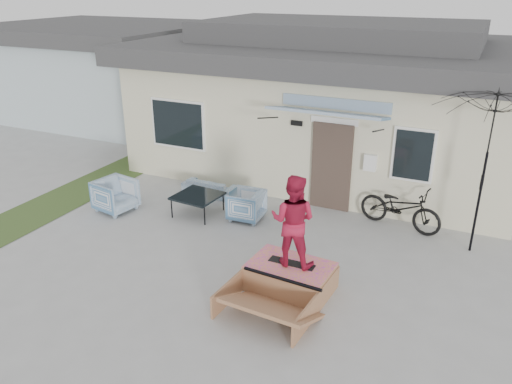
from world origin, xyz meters
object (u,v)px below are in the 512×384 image
at_px(armchair_right, 246,204).
at_px(skateboard, 292,263).
at_px(loveseat, 210,184).
at_px(armchair_left, 115,194).
at_px(skate_ramp, 290,277).
at_px(bicycle, 401,203).
at_px(patio_umbrella, 484,170).
at_px(coffee_table, 198,204).
at_px(skater, 293,219).

relative_size(armchair_right, skateboard, 0.92).
distance_m(loveseat, armchair_left, 2.36).
bearing_deg(armchair_left, skate_ramp, -95.11).
xyz_separation_m(armchair_right, skateboard, (1.97, -2.20, 0.12)).
height_order(skate_ramp, skateboard, skateboard).
relative_size(bicycle, patio_umbrella, 0.82).
xyz_separation_m(loveseat, skateboard, (3.45, -3.11, 0.23)).
xyz_separation_m(coffee_table, patio_umbrella, (5.92, 0.84, 1.51)).
relative_size(loveseat, coffee_table, 1.43).
bearing_deg(patio_umbrella, skater, -135.11).
bearing_deg(skate_ramp, loveseat, 141.47).
relative_size(armchair_left, patio_umbrella, 0.38).
bearing_deg(skater, bicycle, -115.70).
xyz_separation_m(coffee_table, skater, (3.11, -1.96, 1.11)).
xyz_separation_m(skate_ramp, skateboard, (0.00, 0.05, 0.27)).
bearing_deg(patio_umbrella, bicycle, 163.67).
distance_m(armchair_right, coffee_table, 1.18).
relative_size(armchair_right, skater, 0.46).
bearing_deg(skateboard, armchair_right, 132.35).
xyz_separation_m(patio_umbrella, skater, (-2.81, -2.80, -0.40)).
xyz_separation_m(armchair_left, skate_ramp, (4.97, -1.36, -0.19)).
relative_size(armchair_left, skater, 0.52).
xyz_separation_m(armchair_right, skate_ramp, (1.96, -2.24, -0.14)).
relative_size(skate_ramp, skateboard, 2.31).
height_order(armchair_left, patio_umbrella, patio_umbrella).
distance_m(armchair_left, skater, 5.23).
bearing_deg(coffee_table, skate_ramp, -32.84).
relative_size(skateboard, skater, 0.50).
relative_size(armchair_left, skateboard, 1.03).
height_order(armchair_right, coffee_table, armchair_right).
distance_m(loveseat, bicycle, 4.75).
bearing_deg(armchair_right, armchair_left, -77.19).
distance_m(coffee_table, skate_ramp, 3.70).
bearing_deg(armchair_left, bicycle, -62.70).
distance_m(loveseat, coffee_table, 1.20).
height_order(skate_ramp, skater, skater).
relative_size(bicycle, skater, 1.13).
bearing_deg(skater, armchair_right, -52.19).
xyz_separation_m(bicycle, patio_umbrella, (1.52, -0.45, 1.16)).
bearing_deg(skate_ramp, bicycle, 72.52).
relative_size(bicycle, skate_ramp, 0.97).
distance_m(bicycle, skater, 3.57).
bearing_deg(skateboard, skater, 0.00).
bearing_deg(skateboard, bicycle, 68.84).
distance_m(loveseat, skater, 4.77).
relative_size(armchair_left, bicycle, 0.46).
xyz_separation_m(patio_umbrella, skate_ramp, (-2.81, -2.84, -1.51)).
height_order(armchair_left, skater, skater).
distance_m(armchair_right, patio_umbrella, 5.00).
height_order(armchair_right, patio_umbrella, patio_umbrella).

